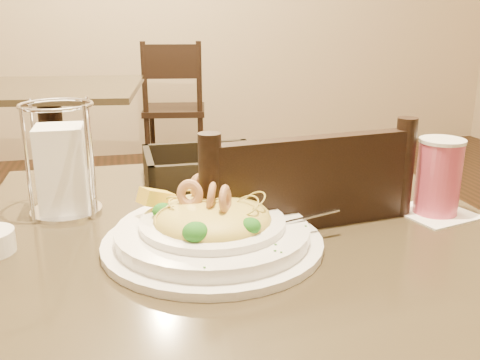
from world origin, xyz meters
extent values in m
cube|color=#463B27|center=(0.00, 0.00, 0.74)|extent=(0.90, 0.90, 0.03)
cylinder|color=black|center=(-0.55, 2.03, 0.01)|extent=(0.52, 0.52, 0.03)
cylinder|color=black|center=(-0.55, 2.03, 0.38)|extent=(0.12, 0.12, 0.69)
cube|color=#463B27|center=(-0.55, 2.03, 0.74)|extent=(1.00, 1.00, 0.03)
cube|color=black|center=(0.09, 0.16, 0.45)|extent=(0.47, 0.47, 0.04)
cylinder|color=black|center=(0.25, 0.36, 0.21)|extent=(0.04, 0.04, 0.43)
cylinder|color=black|center=(0.30, 0.01, 0.70)|extent=(0.04, 0.04, 0.46)
cylinder|color=black|center=(-0.06, -0.04, 0.70)|extent=(0.04, 0.04, 0.46)
cube|color=black|center=(0.12, -0.02, 0.80)|extent=(0.36, 0.08, 0.22)
cube|color=black|center=(0.18, 2.93, 0.45)|extent=(0.48, 0.48, 0.04)
cylinder|color=black|center=(0.38, 3.08, 0.21)|extent=(0.04, 0.04, 0.43)
cylinder|color=black|center=(0.03, 3.13, 0.21)|extent=(0.04, 0.04, 0.43)
cylinder|color=black|center=(0.33, 2.72, 0.21)|extent=(0.04, 0.04, 0.43)
cylinder|color=black|center=(-0.03, 2.78, 0.21)|extent=(0.04, 0.04, 0.43)
cylinder|color=black|center=(0.33, 2.72, 0.70)|extent=(0.04, 0.04, 0.46)
cylinder|color=black|center=(-0.03, 2.78, 0.70)|extent=(0.04, 0.04, 0.46)
cube|color=black|center=(0.15, 2.75, 0.80)|extent=(0.36, 0.08, 0.22)
cylinder|color=white|center=(-0.06, -0.06, 0.76)|extent=(0.34, 0.34, 0.01)
cylinder|color=white|center=(-0.06, -0.06, 0.78)|extent=(0.30, 0.30, 0.02)
cylinder|color=white|center=(-0.06, -0.06, 0.79)|extent=(0.23, 0.23, 0.01)
ellipsoid|color=gold|center=(-0.06, -0.06, 0.80)|extent=(0.18, 0.18, 0.06)
cube|color=yellow|center=(-0.14, 0.01, 0.82)|extent=(0.07, 0.06, 0.04)
cube|color=silver|center=(0.08, -0.07, 0.79)|extent=(0.13, 0.03, 0.01)
cube|color=silver|center=(0.01, -0.07, 0.80)|extent=(0.04, 0.03, 0.00)
torus|color=gold|center=(0.00, -0.07, 0.83)|extent=(0.05, 0.06, 0.03)
torus|color=gold|center=(-0.07, -0.08, 0.82)|extent=(0.04, 0.04, 0.01)
torus|color=gold|center=(-0.11, -0.03, 0.82)|extent=(0.04, 0.04, 0.02)
torus|color=gold|center=(-0.07, -0.07, 0.81)|extent=(0.04, 0.04, 0.03)
torus|color=gold|center=(-0.11, -0.04, 0.81)|extent=(0.05, 0.05, 0.01)
torus|color=gold|center=(-0.06, -0.06, 0.83)|extent=(0.04, 0.04, 0.02)
torus|color=gold|center=(-0.06, -0.05, 0.81)|extent=(0.05, 0.04, 0.04)
torus|color=gold|center=(-0.11, -0.06, 0.82)|extent=(0.05, 0.05, 0.02)
torus|color=gold|center=(-0.13, -0.08, 0.81)|extent=(0.06, 0.06, 0.03)
torus|color=gold|center=(-0.12, -0.08, 0.81)|extent=(0.06, 0.06, 0.01)
torus|color=gold|center=(-0.02, -0.09, 0.83)|extent=(0.05, 0.06, 0.03)
torus|color=gold|center=(-0.04, -0.06, 0.82)|extent=(0.04, 0.04, 0.03)
torus|color=gold|center=(-0.06, -0.06, 0.82)|extent=(0.04, 0.05, 0.04)
torus|color=gold|center=(-0.05, -0.09, 0.81)|extent=(0.06, 0.05, 0.03)
torus|color=gold|center=(-0.04, -0.09, 0.81)|extent=(0.05, 0.05, 0.02)
torus|color=gold|center=(-0.09, -0.02, 0.83)|extent=(0.06, 0.05, 0.03)
torus|color=gold|center=(-0.06, -0.04, 0.82)|extent=(0.04, 0.05, 0.03)
torus|color=tan|center=(-0.10, -0.06, 0.84)|extent=(0.05, 0.04, 0.04)
torus|color=tan|center=(-0.05, -0.10, 0.84)|extent=(0.03, 0.05, 0.04)
torus|color=tan|center=(-0.07, -0.08, 0.84)|extent=(0.03, 0.05, 0.04)
torus|color=tan|center=(-0.07, -0.03, 0.84)|extent=(0.05, 0.03, 0.04)
torus|color=tan|center=(-0.04, -0.02, 0.84)|extent=(0.05, 0.03, 0.04)
torus|color=tan|center=(-0.07, -0.03, 0.84)|extent=(0.04, 0.03, 0.04)
ellipsoid|color=#145112|center=(0.00, -0.02, 0.81)|extent=(0.04, 0.04, 0.03)
ellipsoid|color=#145112|center=(-0.05, 0.02, 0.81)|extent=(0.03, 0.03, 0.02)
ellipsoid|color=#145112|center=(-0.14, -0.04, 0.81)|extent=(0.03, 0.03, 0.02)
ellipsoid|color=#145112|center=(-0.10, -0.13, 0.81)|extent=(0.04, 0.04, 0.03)
ellipsoid|color=#145112|center=(-0.02, -0.13, 0.81)|extent=(0.03, 0.03, 0.02)
cube|color=#266619|center=(0.08, -0.10, 0.79)|extent=(0.00, 0.00, 0.00)
cube|color=#266619|center=(0.01, -0.17, 0.79)|extent=(0.00, 0.00, 0.00)
cube|color=#266619|center=(-0.08, 0.08, 0.79)|extent=(0.00, 0.00, 0.00)
cube|color=#266619|center=(-0.05, 0.06, 0.79)|extent=(0.00, 0.00, 0.00)
cube|color=#266619|center=(-0.01, 0.05, 0.79)|extent=(0.00, 0.00, 0.00)
cube|color=#266619|center=(-0.02, 0.05, 0.79)|extent=(0.00, 0.00, 0.00)
cube|color=#266619|center=(0.01, -0.15, 0.79)|extent=(0.00, 0.00, 0.00)
cube|color=#266619|center=(0.05, -0.08, 0.79)|extent=(0.00, 0.00, 0.00)
cube|color=#266619|center=(0.05, -0.03, 0.79)|extent=(0.00, 0.00, 0.00)
cube|color=#266619|center=(-0.10, -0.20, 0.79)|extent=(0.00, 0.00, 0.00)
cube|color=#266619|center=(-0.09, 0.05, 0.79)|extent=(0.00, 0.00, 0.00)
cube|color=#266619|center=(-0.02, 0.04, 0.79)|extent=(0.00, 0.00, 0.00)
cube|color=#266619|center=(-0.14, 0.04, 0.79)|extent=(0.00, 0.00, 0.00)
cube|color=#266619|center=(0.01, -0.18, 0.79)|extent=(0.00, 0.00, 0.00)
cube|color=#266619|center=(0.05, -0.04, 0.79)|extent=(0.00, 0.00, 0.00)
cube|color=#266619|center=(-0.02, 0.07, 0.79)|extent=(0.00, 0.00, 0.00)
cube|color=white|center=(0.36, -0.01, 0.75)|extent=(0.15, 0.15, 0.00)
cylinder|color=#CF4968|center=(0.36, -0.01, 0.82)|extent=(0.08, 0.08, 0.13)
cylinder|color=white|center=(0.36, -0.01, 0.89)|extent=(0.08, 0.08, 0.01)
cube|color=black|center=(-0.03, 0.28, 0.76)|extent=(0.24, 0.20, 0.02)
cube|color=black|center=(0.09, 0.28, 0.80)|extent=(0.02, 0.20, 0.05)
cube|color=black|center=(-0.14, 0.27, 0.80)|extent=(0.02, 0.20, 0.05)
cube|color=black|center=(-0.03, 0.37, 0.80)|extent=(0.24, 0.02, 0.05)
cube|color=black|center=(-0.03, 0.18, 0.80)|extent=(0.24, 0.02, 0.05)
cylinder|color=silver|center=(-0.30, 0.15, 0.76)|extent=(0.13, 0.13, 0.01)
torus|color=silver|center=(-0.30, 0.15, 0.95)|extent=(0.13, 0.13, 0.01)
cube|color=white|center=(-0.30, 0.15, 0.84)|extent=(0.11, 0.11, 0.15)
cylinder|color=silver|center=(-0.35, 0.10, 0.86)|extent=(0.01, 0.01, 0.20)
cylinder|color=silver|center=(-0.25, 0.10, 0.86)|extent=(0.01, 0.01, 0.20)
cylinder|color=silver|center=(-0.35, 0.20, 0.86)|extent=(0.01, 0.01, 0.20)
cylinder|color=silver|center=(-0.25, 0.20, 0.86)|extent=(0.01, 0.01, 0.20)
cylinder|color=white|center=(0.07, 0.18, 0.76)|extent=(0.19, 0.19, 0.01)
camera|label=1|loc=(-0.19, -0.82, 1.10)|focal=40.00mm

